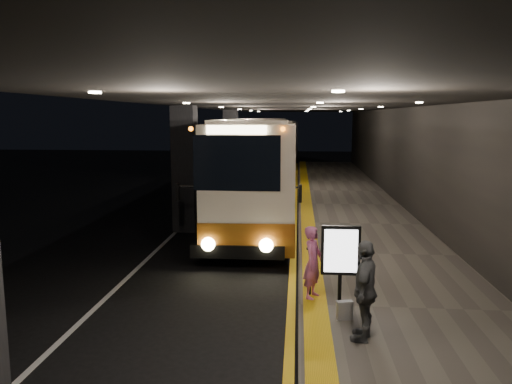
{
  "coord_description": "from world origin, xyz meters",
  "views": [
    {
      "loc": [
        2.46,
        -13.14,
        4.04
      ],
      "look_at": [
        1.16,
        2.14,
        1.7
      ],
      "focal_mm": 35.0,
      "sensor_mm": 36.0,
      "label": 1
    }
  ],
  "objects_px": {
    "passenger_boarding": "(313,262)",
    "info_sign": "(341,252)",
    "stanchion_post": "(310,272)",
    "coach_second": "(274,155)",
    "coach_third": "(281,144)",
    "coach_main": "(257,176)",
    "bag_polka": "(345,310)",
    "passenger_waiting_grey": "(365,290)"
  },
  "relations": [
    {
      "from": "passenger_boarding",
      "to": "stanchion_post",
      "type": "xyz_separation_m",
      "value": [
        -0.05,
        0.15,
        -0.26
      ]
    },
    {
      "from": "coach_second",
      "to": "coach_third",
      "type": "distance_m",
      "value": 13.01
    },
    {
      "from": "coach_third",
      "to": "stanchion_post",
      "type": "relative_size",
      "value": 10.69
    },
    {
      "from": "coach_third",
      "to": "passenger_waiting_grey",
      "type": "height_order",
      "value": "coach_third"
    },
    {
      "from": "coach_second",
      "to": "info_sign",
      "type": "distance_m",
      "value": 19.49
    },
    {
      "from": "coach_third",
      "to": "passenger_waiting_grey",
      "type": "relative_size",
      "value": 6.25
    },
    {
      "from": "passenger_waiting_grey",
      "to": "info_sign",
      "type": "xyz_separation_m",
      "value": [
        -0.3,
        1.58,
        0.24
      ]
    },
    {
      "from": "passenger_boarding",
      "to": "stanchion_post",
      "type": "bearing_deg",
      "value": 40.08
    },
    {
      "from": "passenger_boarding",
      "to": "bag_polka",
      "type": "bearing_deg",
      "value": -130.89
    },
    {
      "from": "passenger_waiting_grey",
      "to": "bag_polka",
      "type": "height_order",
      "value": "passenger_waiting_grey"
    },
    {
      "from": "coach_second",
      "to": "passenger_waiting_grey",
      "type": "xyz_separation_m",
      "value": [
        2.58,
        -20.93,
        -0.7
      ]
    },
    {
      "from": "bag_polka",
      "to": "coach_third",
      "type": "bearing_deg",
      "value": 94.09
    },
    {
      "from": "info_sign",
      "to": "stanchion_post",
      "type": "xyz_separation_m",
      "value": [
        -0.6,
        0.54,
        -0.61
      ]
    },
    {
      "from": "coach_second",
      "to": "info_sign",
      "type": "xyz_separation_m",
      "value": [
        2.28,
        -19.35,
        -0.46
      ]
    },
    {
      "from": "coach_second",
      "to": "coach_third",
      "type": "height_order",
      "value": "coach_second"
    },
    {
      "from": "passenger_boarding",
      "to": "info_sign",
      "type": "height_order",
      "value": "info_sign"
    },
    {
      "from": "bag_polka",
      "to": "info_sign",
      "type": "relative_size",
      "value": 0.22
    },
    {
      "from": "coach_second",
      "to": "info_sign",
      "type": "bearing_deg",
      "value": -82.77
    },
    {
      "from": "passenger_boarding",
      "to": "stanchion_post",
      "type": "relative_size",
      "value": 1.5
    },
    {
      "from": "passenger_waiting_grey",
      "to": "info_sign",
      "type": "height_order",
      "value": "passenger_waiting_grey"
    },
    {
      "from": "bag_polka",
      "to": "stanchion_post",
      "type": "xyz_separation_m",
      "value": [
        -0.64,
        1.28,
        0.34
      ]
    },
    {
      "from": "passenger_waiting_grey",
      "to": "stanchion_post",
      "type": "xyz_separation_m",
      "value": [
        -0.89,
        2.12,
        -0.37
      ]
    },
    {
      "from": "passenger_waiting_grey",
      "to": "bag_polka",
      "type": "bearing_deg",
      "value": -146.78
    },
    {
      "from": "coach_third",
      "to": "passenger_boarding",
      "type": "height_order",
      "value": "coach_third"
    },
    {
      "from": "coach_main",
      "to": "info_sign",
      "type": "xyz_separation_m",
      "value": [
        2.43,
        -8.46,
        -0.55
      ]
    },
    {
      "from": "passenger_boarding",
      "to": "bag_polka",
      "type": "relative_size",
      "value": 4.3
    },
    {
      "from": "coach_third",
      "to": "passenger_boarding",
      "type": "xyz_separation_m",
      "value": [
        1.78,
        -31.97,
        -0.74
      ]
    },
    {
      "from": "coach_main",
      "to": "coach_third",
      "type": "relative_size",
      "value": 1.1
    },
    {
      "from": "coach_main",
      "to": "bag_polka",
      "type": "xyz_separation_m",
      "value": [
        2.47,
        -9.2,
        -1.5
      ]
    },
    {
      "from": "passenger_boarding",
      "to": "passenger_waiting_grey",
      "type": "distance_m",
      "value": 2.14
    },
    {
      "from": "bag_polka",
      "to": "stanchion_post",
      "type": "distance_m",
      "value": 1.47
    },
    {
      "from": "info_sign",
      "to": "coach_second",
      "type": "bearing_deg",
      "value": 96.67
    },
    {
      "from": "passenger_waiting_grey",
      "to": "stanchion_post",
      "type": "height_order",
      "value": "passenger_waiting_grey"
    },
    {
      "from": "coach_second",
      "to": "bag_polka",
      "type": "bearing_deg",
      "value": -82.9
    },
    {
      "from": "coach_second",
      "to": "coach_third",
      "type": "bearing_deg",
      "value": 90.7
    },
    {
      "from": "coach_main",
      "to": "bag_polka",
      "type": "height_order",
      "value": "coach_main"
    },
    {
      "from": "coach_third",
      "to": "passenger_boarding",
      "type": "distance_m",
      "value": 32.03
    },
    {
      "from": "coach_second",
      "to": "passenger_waiting_grey",
      "type": "bearing_deg",
      "value": -82.47
    },
    {
      "from": "passenger_boarding",
      "to": "stanchion_post",
      "type": "height_order",
      "value": "passenger_boarding"
    },
    {
      "from": "coach_second",
      "to": "passenger_boarding",
      "type": "relative_size",
      "value": 7.36
    },
    {
      "from": "coach_third",
      "to": "passenger_waiting_grey",
      "type": "bearing_deg",
      "value": -83.45
    },
    {
      "from": "passenger_boarding",
      "to": "info_sign",
      "type": "distance_m",
      "value": 0.76
    }
  ]
}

